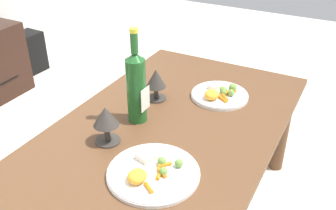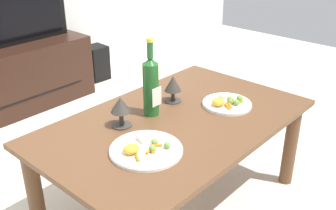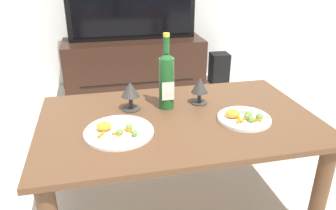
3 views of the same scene
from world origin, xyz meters
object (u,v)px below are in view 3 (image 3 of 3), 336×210
Objects in this scene: wine_bottle at (166,79)px; goblet_left at (130,91)px; dinner_plate_left at (119,131)px; dining_table at (178,133)px; tv_stand at (135,65)px; tv_screen at (132,11)px; floor_speaker at (219,68)px; goblet_right at (200,87)px; dinner_plate_right at (244,118)px.

wine_bottle reaches higher than goblet_left.
dinner_plate_left is (-0.08, -0.23, -0.08)m from goblet_left.
tv_stand is (0.00, 1.65, -0.17)m from dining_table.
tv_screen is 3.73× the size of floor_speaker.
floor_speaker is 2.23× the size of goblet_right.
floor_speaker is (0.84, 1.65, -0.26)m from dining_table.
floor_speaker is 0.83× the size of wine_bottle.
dinner_plate_right is (0.31, -0.21, -0.13)m from wine_bottle.
tv_screen is 1.78m from dinner_plate_right.
tv_stand reaches higher than floor_speaker.
goblet_right reaches higher than dinner_plate_left.
dining_table is 4.15× the size of floor_speaker.
tv_stand is at bearing 99.09° from dinner_plate_right.
tv_screen is 1.53m from wine_bottle.
goblet_right is at bearing 121.05° from dinner_plate_right.
wine_bottle reaches higher than tv_stand.
wine_bottle is 1.51× the size of dinner_plate_right.
dining_table reaches higher than tv_stand.
dining_table is at bearing 17.30° from dinner_plate_left.
goblet_left is (-0.20, 0.14, 0.17)m from dining_table.
floor_speaker is 1.86m from dinner_plate_right.
dining_table reaches higher than floor_speaker.
tv_stand is 1.57m from goblet_left.
tv_stand is at bearing 82.40° from goblet_left.
dinner_plate_left is at bearing -151.77° from goblet_right.
goblet_right is at bearing 5.47° from wine_bottle.
dining_table is at bearing -34.63° from goblet_left.
wine_bottle is at bearing -91.14° from tv_stand.
dinner_plate_left is at bearing -162.70° from dining_table.
dining_table is at bearing -76.21° from wine_bottle.
floor_speaker is at bearing 72.06° from dinner_plate_right.
goblet_right is at bearing -84.66° from tv_screen.
dinner_plate_left is (-0.28, -0.09, 0.09)m from dining_table.
wine_bottle is (-0.03, 0.12, 0.23)m from dining_table.
floor_speaker is at bearing 57.10° from dinner_plate_left.
floor_speaker is at bearing 55.34° from goblet_left.
goblet_left is 0.25m from dinner_plate_left.
goblet_left reaches higher than dinner_plate_right.
wine_bottle is (-0.03, -1.53, 0.40)m from tv_stand.
goblet_left is at bearing -97.60° from tv_stand.
goblet_left is at bearing -180.00° from goblet_right.
floor_speaker is at bearing -0.28° from tv_stand.
goblet_right reaches higher than tv_stand.
dinner_plate_right is (0.28, -1.74, 0.26)m from tv_stand.
dining_table is 0.31m from dinner_plate_left.
dining_table is 0.99× the size of tv_stand.
floor_speaker is at bearing -0.12° from tv_screen.
floor_speaker is (0.84, -0.00, -0.09)m from tv_stand.
tv_screen is 8.13× the size of goblet_left.
goblet_right is (0.14, -1.51, -0.16)m from tv_screen.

